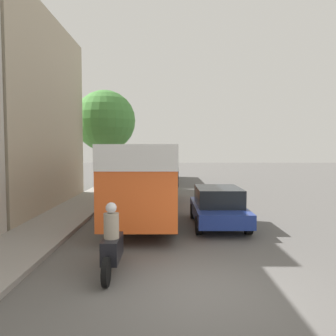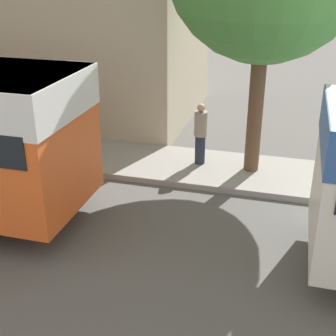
# 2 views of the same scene
# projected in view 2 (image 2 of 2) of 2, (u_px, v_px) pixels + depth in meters

# --- Properties ---
(pedestrian_near_curb) EXTENTS (0.32, 0.32, 1.58)m
(pedestrian_near_curb) POSITION_uv_depth(u_px,v_px,m) (201.00, 133.00, 11.70)
(pedestrian_near_curb) COLOR #232838
(pedestrian_near_curb) RESTS_ON sidewalk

